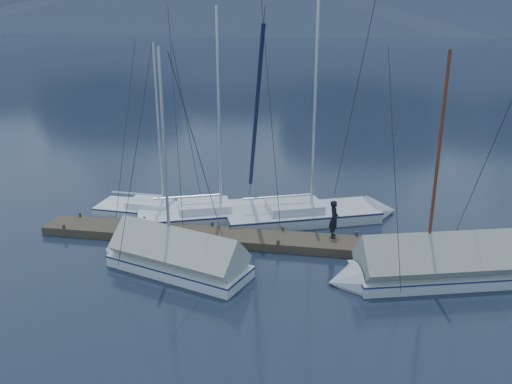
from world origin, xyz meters
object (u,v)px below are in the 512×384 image
Objects in this scene: sailboat_open_right at (323,215)px; sailboat_covered_far at (168,258)px; sailboat_open_left at (173,213)px; person at (334,219)px; sailboat_open_mid at (233,214)px; sailboat_covered_near at (422,269)px.

sailboat_covered_far is (-5.27, -5.99, 0.24)m from sailboat_open_right.
sailboat_open_left reaches higher than person.
sailboat_covered_near is (7.78, -4.72, 0.26)m from sailboat_open_mid.
sailboat_open_right is 1.20× the size of sailboat_covered_near.
sailboat_covered_near is 5.70× the size of person.
person is (0.57, -2.79, 0.92)m from sailboat_open_right.
sailboat_open_right is at bearing 125.08° from sailboat_covered_near.
sailboat_open_mid is at bearing 148.74° from sailboat_covered_near.
person is at bearing -25.38° from sailboat_open_mid.
sailboat_covered_near is at bearing -22.59° from sailboat_open_left.
sailboat_covered_near is at bearing -130.13° from person.
sailboat_covered_far reaches higher than person.
sailboat_open_right is (6.79, 0.94, 0.04)m from sailboat_open_left.
person is at bearing 141.31° from sailboat_covered_near.
sailboat_open_left is at bearing -172.11° from sailboat_open_right.
sailboat_covered_far is at bearing -102.81° from sailboat_open_mid.
sailboat_open_mid is 6.57× the size of person.
sailboat_open_right is 6.50m from sailboat_covered_near.
person is at bearing -78.39° from sailboat_open_right.
sailboat_open_left is 0.97× the size of sailboat_covered_near.
sailboat_covered_near is 1.01× the size of sailboat_covered_far.
sailboat_open_right is 7.98m from sailboat_covered_far.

